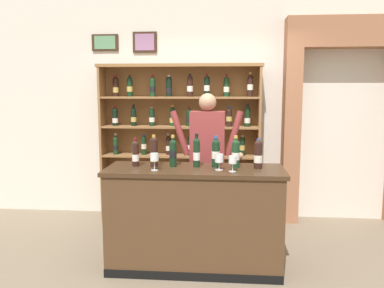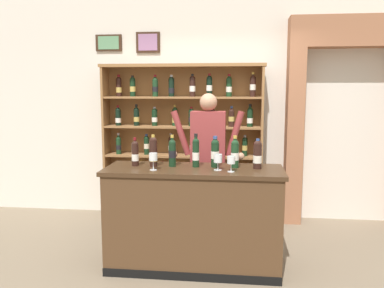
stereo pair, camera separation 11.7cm
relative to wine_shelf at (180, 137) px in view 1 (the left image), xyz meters
name	(u,v)px [view 1 (the left image)]	position (x,y,z in m)	size (l,w,h in m)	color
ground_plane	(197,268)	(0.34, -1.46, -1.13)	(14.00, 14.00, 0.02)	#7A6B56
back_wall	(207,87)	(0.34, 0.30, 0.66)	(12.00, 0.19, 3.57)	silver
wine_shelf	(180,137)	(0.00, 0.00, 0.00)	(2.13, 0.31, 2.07)	olive
archway_doorway	(344,108)	(2.15, 0.16, 0.39)	(1.59, 0.45, 2.65)	#9E6647
tasting_counter	(195,218)	(0.31, -1.47, -0.62)	(1.71, 0.62, 1.00)	#4C331E
shopkeeper	(207,152)	(0.40, -0.81, -0.07)	(0.83, 0.22, 1.71)	#2D3347
tasting_bottle_super_tuscan	(136,153)	(-0.28, -1.41, 0.01)	(0.07, 0.07, 0.28)	black
tasting_bottle_grappa	(154,152)	(-0.09, -1.42, 0.03)	(0.07, 0.07, 0.31)	black
tasting_bottle_bianco	(173,152)	(0.09, -1.40, 0.02)	(0.07, 0.07, 0.31)	black
tasting_bottle_vin_santo	(197,152)	(0.32, -1.40, 0.03)	(0.07, 0.07, 0.33)	black
tasting_bottle_riserva	(216,152)	(0.51, -1.39, 0.03)	(0.08, 0.08, 0.30)	black
tasting_bottle_chianti	(236,153)	(0.70, -1.39, 0.02)	(0.08, 0.08, 0.31)	#19381E
tasting_bottle_prosecco	(258,154)	(0.92, -1.42, 0.02)	(0.08, 0.08, 0.29)	black
wine_glass_spare	(219,159)	(0.55, -1.53, -0.02)	(0.08, 0.08, 0.15)	silver
wine_glass_right	(233,160)	(0.67, -1.60, -0.01)	(0.07, 0.07, 0.15)	silver
wine_glass_left	(154,158)	(-0.05, -1.60, 0.00)	(0.08, 0.08, 0.16)	silver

